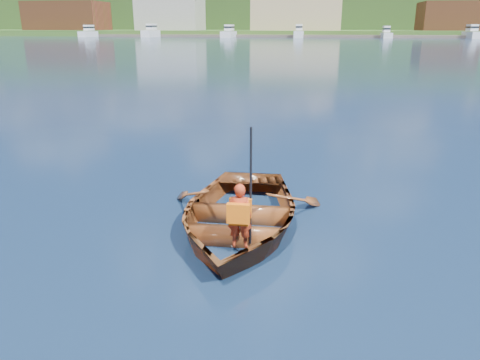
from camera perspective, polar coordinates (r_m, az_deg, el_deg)
name	(u,v)px	position (r m, az deg, el deg)	size (l,w,h in m)	color
ground	(160,225)	(8.37, -9.77, -5.41)	(600.00, 600.00, 0.00)	#162549
rowboat	(238,214)	(8.00, -0.25, -4.12)	(3.01, 4.16, 0.85)	brown
child_paddler	(240,215)	(7.02, -0.04, -4.25)	(0.38, 0.35, 1.84)	#B03217
shoreline	(313,11)	(243.96, 8.92, 19.66)	(400.00, 140.00, 22.00)	#2A4D20
dock	(311,36)	(155.28, 8.64, 16.95)	(159.99, 12.34, 0.80)	brown
waterfront_buildings	(288,13)	(172.60, 5.92, 19.60)	(202.00, 16.00, 14.00)	maroon
marina_yachts	(320,33)	(150.53, 9.79, 17.25)	(142.35, 12.81, 4.39)	silver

